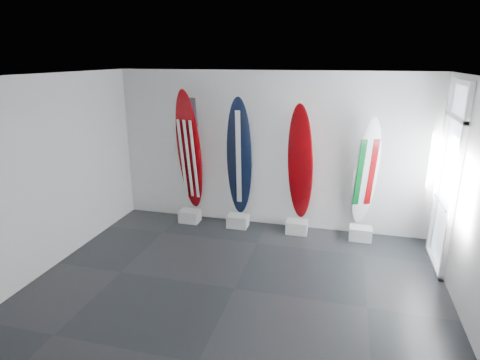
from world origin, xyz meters
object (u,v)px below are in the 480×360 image
(surfboard_usa, at_px, (189,151))
(surfboard_italy, at_px, (366,173))
(surfboard_swiss, at_px, (300,163))
(surfboard_navy, at_px, (239,157))

(surfboard_usa, distance_m, surfboard_italy, 3.36)
(surfboard_swiss, bearing_deg, surfboard_usa, -162.84)
(surfboard_usa, height_order, surfboard_navy, surfboard_usa)
(surfboard_swiss, relative_size, surfboard_italy, 1.09)
(surfboard_italy, bearing_deg, surfboard_usa, 159.70)
(surfboard_usa, height_order, surfboard_italy, surfboard_usa)
(surfboard_swiss, distance_m, surfboard_italy, 1.17)
(surfboard_usa, relative_size, surfboard_swiss, 1.09)
(surfboard_swiss, bearing_deg, surfboard_italy, 17.16)
(surfboard_swiss, height_order, surfboard_italy, surfboard_swiss)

